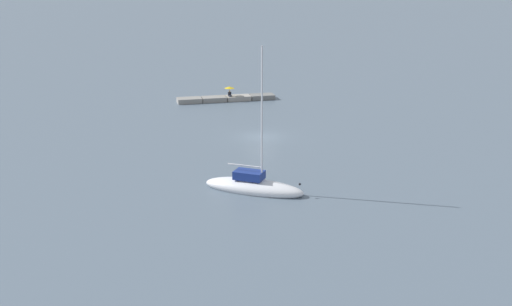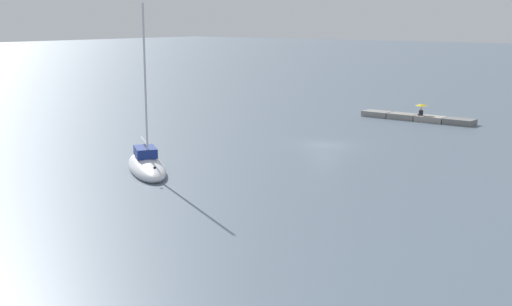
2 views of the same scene
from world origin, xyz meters
The scene contains 5 objects.
ground_plane centered at (0.00, 0.00, 0.00)m, with size 500.00×500.00×0.00m, color slate.
seawall_pier centered at (0.00, -18.26, 0.30)m, with size 12.50×1.89×0.61m.
person_seated_dark_left centered at (-0.46, -18.17, 0.86)m, with size 0.42×0.63×0.73m.
umbrella_open_yellow centered at (-0.45, -18.30, 1.72)m, with size 1.27×1.27×1.28m.
sailboat_white_mid centered at (4.70, 16.33, 0.42)m, with size 8.24×6.73×12.17m.
Camera 2 is at (-30.43, 48.44, 10.76)m, focal length 47.24 mm.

